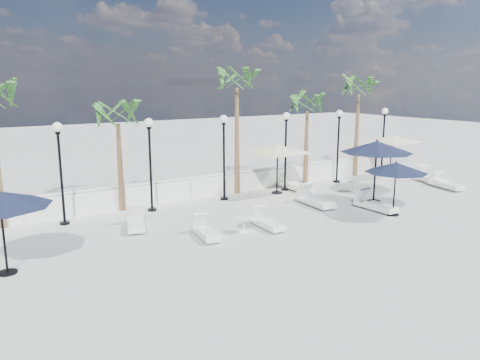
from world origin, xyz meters
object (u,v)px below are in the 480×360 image
lounger_0 (136,222)px  lounger_7 (446,184)px  lounger_6 (431,179)px  parasol_navy_mid (396,168)px  lounger_1 (206,231)px  lounger_2 (267,222)px  lounger_4 (295,185)px  lounger_3 (315,200)px  parasol_navy_right (377,147)px  parasol_cream_sq_a (278,145)px  parasol_cream_sq_b (392,136)px  lounger_5 (376,205)px  parasol_navy_left (0,200)px

lounger_0 → lounger_7: 15.58m
lounger_6 → parasol_navy_mid: 7.36m
lounger_7 → lounger_1: bearing=-168.5°
lounger_2 → lounger_4: 6.38m
lounger_0 → lounger_2: lounger_0 is taller
lounger_4 → lounger_7: 7.63m
lounger_3 → lounger_4: (1.19, 2.82, 0.00)m
lounger_6 → lounger_7: (-0.46, -1.19, -0.03)m
lounger_4 → parasol_navy_right: (1.46, -3.73, 2.20)m
lounger_3 → parasol_navy_right: size_ratio=0.69×
lounger_6 → parasol_navy_mid: parasol_navy_mid is taller
parasol_cream_sq_a → lounger_3: bearing=-91.2°
parasol_navy_right → lounger_3: bearing=161.1°
parasol_navy_mid → lounger_4: bearing=95.1°
lounger_2 → parasol_cream_sq_b: size_ratio=0.36×
lounger_5 → parasol_navy_right: size_ratio=0.63×
lounger_0 → lounger_5: bearing=-0.4°
parasol_navy_left → parasol_navy_mid: (13.83, -1.91, -0.20)m
lounger_0 → lounger_4: (8.84, 1.68, 0.03)m
parasol_cream_sq_b → parasol_navy_mid: bearing=-139.3°
lounger_0 → lounger_1: bearing=-35.7°
lounger_4 → lounger_6: 7.54m
parasol_cream_sq_a → parasol_cream_sq_b: (8.10, -0.00, -0.04)m
lounger_1 → lounger_4: (7.16, 3.96, 0.05)m
lounger_2 → lounger_3: size_ratio=0.81×
parasol_navy_mid → lounger_0: bearing=157.3°
parasol_navy_mid → lounger_1: bearing=168.0°
lounger_2 → parasol_cream_sq_a: (3.63, 4.21, 2.12)m
lounger_1 → parasol_cream_sq_a: bearing=42.6°
lounger_0 → lounger_3: 7.73m
lounger_1 → parasol_cream_sq_b: parasol_cream_sq_b is taller
lounger_4 → lounger_6: bearing=-18.9°
parasol_navy_mid → lounger_5: bearing=94.0°
lounger_2 → parasol_navy_right: parasol_navy_right is taller
lounger_7 → parasol_navy_mid: bearing=-153.0°
lounger_0 → lounger_2: size_ratio=1.10×
parasol_navy_left → parasol_cream_sq_a: parasol_cream_sq_a is taller
lounger_3 → lounger_5: lounger_3 is taller
parasol_navy_left → parasol_cream_sq_a: bearing=16.7°
lounger_1 → lounger_6: bearing=14.6°
lounger_0 → lounger_5: 9.78m
lounger_2 → lounger_6: lounger_6 is taller
lounger_5 → parasol_navy_mid: 1.89m
lounger_1 → lounger_4: bearing=38.4°
lounger_3 → lounger_5: bearing=-44.7°
parasol_navy_left → lounger_2: bearing=-3.7°
lounger_0 → parasol_cream_sq_b: parasol_cream_sq_b is taller
parasol_navy_mid → parasol_navy_left: bearing=172.1°
parasol_navy_right → parasol_cream_sq_b: bearing=33.9°
parasol_navy_right → parasol_cream_sq_b: (5.50, 3.70, -0.18)m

